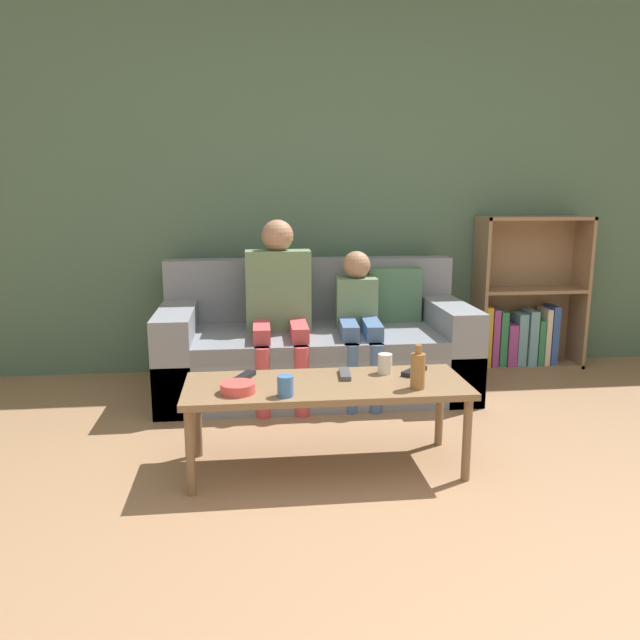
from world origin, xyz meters
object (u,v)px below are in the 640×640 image
Objects in this scene: person_adult at (279,297)px; bottle at (418,370)px; cup_far at (285,386)px; tv_remote_2 at (414,371)px; snack_bowl at (238,388)px; coffee_table at (326,391)px; cup_near at (385,364)px; couch at (316,348)px; tv_remote_1 at (244,377)px; person_child at (358,315)px; tv_remote_0 at (345,374)px; bookshelf at (522,311)px.

person_adult is 5.53× the size of bottle.
cup_far reaches higher than tv_remote_2.
cup_far is at bearing -18.45° from snack_bowl.
bottle is (0.59, 0.04, 0.04)m from cup_far.
cup_near is at bearing 21.67° from coffee_table.
couch is 1.14m from tv_remote_2.
tv_remote_1 is (-0.38, 0.10, 0.05)m from coffee_table.
cup_far is at bearing -150.16° from cup_near.
coffee_table is 13.52× the size of cup_near.
couch is 1.37m from snack_bowl.
cup_near reaches higher than cup_far.
couch reaches higher than snack_bowl.
person_child is 0.98m from tv_remote_0.
cup_far is at bearing -101.73° from couch.
cup_far is at bearing -112.82° from tv_remote_2.
cup_far is 0.58× the size of tv_remote_2.
cup_near is 0.20m from tv_remote_0.
couch is 20.31× the size of cup_near.
bottle reaches higher than tv_remote_1.
person_adult reaches higher than snack_bowl.
snack_bowl is (-0.20, 0.07, -0.02)m from cup_far.
person_adult reaches higher than tv_remote_1.
couch is 2.15× the size of person_child.
cup_near is at bearing -132.81° from bookshelf.
person_child is 1.19m from tv_remote_1.
snack_bowl is (-0.40, -0.10, 0.06)m from coffee_table.
snack_bowl is 0.80m from bottle.
tv_remote_2 is (0.14, -0.02, -0.04)m from cup_near.
tv_remote_1 is (-0.46, -1.07, 0.15)m from couch.
snack_bowl is (-0.70, -0.22, -0.03)m from cup_near.
tv_remote_2 is at bearing 22.76° from cup_far.
coffee_table is at bearing 162.01° from bottle.
cup_near is 0.57m from cup_far.
tv_remote_0 is 1.00× the size of tv_remote_1.
person_child is at bearing -158.15° from bookshelf.
coffee_table is 6.49× the size of bottle.
tv_remote_2 is at bearing 6.14° from tv_remote_0.
person_adult reaches higher than bottle.
snack_bowl is at bearing -166.24° from coffee_table.
bookshelf is 6.30× the size of tv_remote_1.
person_child reaches higher than tv_remote_2.
tv_remote_2 is 1.01× the size of snack_bowl.
cup_near is at bearing -88.13° from person_child.
coffee_table is at bearing -158.33° from cup_near.
couch is 1.76× the size of person_adult.
person_child is 5.81× the size of tv_remote_2.
tv_remote_1 is 1.14× the size of snack_bowl.
bookshelf is 5.51× the size of bottle.
tv_remote_1 is (-0.71, -0.95, -0.09)m from person_child.
tv_remote_2 is at bearing 13.35° from snack_bowl.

